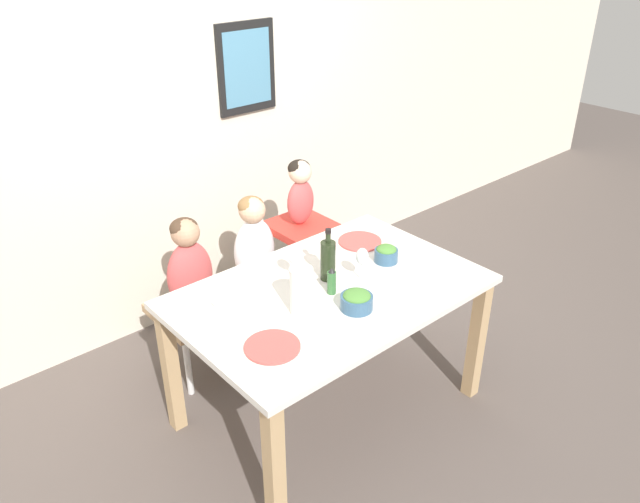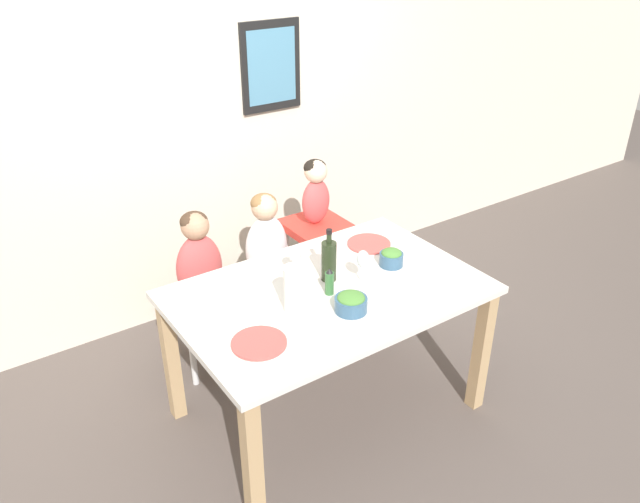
% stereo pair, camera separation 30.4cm
% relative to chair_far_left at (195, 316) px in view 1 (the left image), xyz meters
% --- Properties ---
extents(ground_plane, '(14.00, 14.00, 0.00)m').
position_rel_chair_far_left_xyz_m(ground_plane, '(0.35, -0.77, -0.38)').
color(ground_plane, '#564C47').
extents(wall_back, '(10.00, 0.09, 2.70)m').
position_rel_chair_far_left_xyz_m(wall_back, '(0.35, 0.63, 0.97)').
color(wall_back, beige).
rests_on(wall_back, ground_plane).
extents(dining_table, '(1.51, 0.98, 0.78)m').
position_rel_chair_far_left_xyz_m(dining_table, '(0.35, -0.77, 0.30)').
color(dining_table, silver).
rests_on(dining_table, ground_plane).
extents(chair_far_left, '(0.43, 0.44, 0.44)m').
position_rel_chair_far_left_xyz_m(chair_far_left, '(0.00, 0.00, 0.00)').
color(chair_far_left, silver).
rests_on(chair_far_left, ground_plane).
extents(chair_far_center, '(0.43, 0.44, 0.44)m').
position_rel_chair_far_left_xyz_m(chair_far_center, '(0.44, 0.00, 0.00)').
color(chair_far_center, silver).
rests_on(chair_far_center, ground_plane).
extents(chair_right_highchair, '(0.36, 0.37, 0.71)m').
position_rel_chair_far_left_xyz_m(chair_right_highchair, '(0.80, -0.00, 0.19)').
color(chair_right_highchair, silver).
rests_on(chair_right_highchair, ground_plane).
extents(person_child_left, '(0.27, 0.16, 0.55)m').
position_rel_chair_far_left_xyz_m(person_child_left, '(0.00, 0.00, 0.35)').
color(person_child_left, '#C64C4C').
rests_on(person_child_left, chair_far_left).
extents(person_child_center, '(0.27, 0.16, 0.55)m').
position_rel_chair_far_left_xyz_m(person_child_center, '(0.44, 0.00, 0.35)').
color(person_child_center, silver).
rests_on(person_child_center, chair_far_center).
extents(person_baby_right, '(0.19, 0.15, 0.41)m').
position_rel_chair_far_left_xyz_m(person_baby_right, '(0.80, 0.00, 0.57)').
color(person_baby_right, '#C64C4C').
rests_on(person_baby_right, chair_right_highchair).
extents(wine_bottle, '(0.08, 0.08, 0.28)m').
position_rel_chair_far_left_xyz_m(wine_bottle, '(0.41, -0.69, 0.51)').
color(wine_bottle, '#232D19').
rests_on(wine_bottle, dining_table).
extents(paper_towel_roll, '(0.11, 0.11, 0.23)m').
position_rel_chair_far_left_xyz_m(paper_towel_roll, '(0.11, -0.84, 0.52)').
color(paper_towel_roll, white).
rests_on(paper_towel_roll, dining_table).
extents(wine_glass_near, '(0.06, 0.06, 0.18)m').
position_rel_chair_far_left_xyz_m(wine_glass_near, '(0.53, -0.81, 0.53)').
color(wine_glass_near, white).
rests_on(wine_glass_near, dining_table).
extents(wine_glass_far, '(0.06, 0.06, 0.18)m').
position_rel_chair_far_left_xyz_m(wine_glass_far, '(0.28, -0.58, 0.53)').
color(wine_glass_far, white).
rests_on(wine_glass_far, dining_table).
extents(salad_bowl_large, '(0.15, 0.15, 0.09)m').
position_rel_chair_far_left_xyz_m(salad_bowl_large, '(0.33, -0.98, 0.45)').
color(salad_bowl_large, '#335675').
rests_on(salad_bowl_large, dining_table).
extents(salad_bowl_small, '(0.13, 0.13, 0.09)m').
position_rel_chair_far_left_xyz_m(salad_bowl_small, '(0.76, -0.76, 0.45)').
color(salad_bowl_small, '#335675').
rests_on(salad_bowl_small, dining_table).
extents(dinner_plate_front_left, '(0.24, 0.24, 0.01)m').
position_rel_chair_far_left_xyz_m(dinner_plate_front_left, '(-0.16, -0.96, 0.41)').
color(dinner_plate_front_left, '#D14C47').
rests_on(dinner_plate_front_left, dining_table).
extents(dinner_plate_back_left, '(0.24, 0.24, 0.01)m').
position_rel_chair_far_left_xyz_m(dinner_plate_back_left, '(-0.05, -0.54, 0.41)').
color(dinner_plate_back_left, silver).
rests_on(dinner_plate_back_left, dining_table).
extents(dinner_plate_back_right, '(0.24, 0.24, 0.01)m').
position_rel_chair_far_left_xyz_m(dinner_plate_back_right, '(0.81, -0.51, 0.41)').
color(dinner_plate_back_right, '#D14C47').
rests_on(dinner_plate_back_right, dining_table).
extents(condiment_bottle_hot_sauce, '(0.04, 0.04, 0.14)m').
position_rel_chair_far_left_xyz_m(condiment_bottle_hot_sauce, '(0.33, -0.80, 0.47)').
color(condiment_bottle_hot_sauce, '#336633').
rests_on(condiment_bottle_hot_sauce, dining_table).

